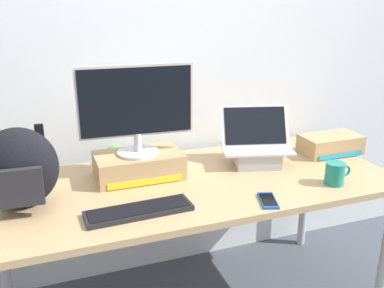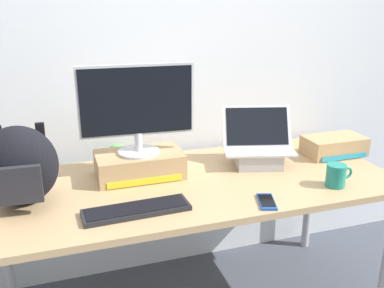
{
  "view_description": "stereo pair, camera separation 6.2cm",
  "coord_description": "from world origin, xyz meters",
  "px_view_note": "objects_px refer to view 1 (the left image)",
  "views": [
    {
      "loc": [
        -0.63,
        -1.73,
        1.53
      ],
      "look_at": [
        0.0,
        0.0,
        0.9
      ],
      "focal_mm": 40.35,
      "sensor_mm": 36.0,
      "label": 1
    },
    {
      "loc": [
        -0.57,
        -1.75,
        1.53
      ],
      "look_at": [
        0.0,
        0.0,
        0.9
      ],
      "focal_mm": 40.35,
      "sensor_mm": 36.0,
      "label": 2
    }
  ],
  "objects_px": {
    "desktop_monitor": "(136,108)",
    "toner_box_cyan": "(330,144)",
    "messenger_backpack": "(19,169)",
    "coffee_mug": "(335,173)",
    "cell_phone": "(268,200)",
    "open_laptop": "(256,151)",
    "toner_box_yellow": "(139,165)",
    "plush_toy": "(115,155)",
    "external_keyboard": "(139,211)"
  },
  "relations": [
    {
      "from": "open_laptop",
      "to": "cell_phone",
      "type": "relative_size",
      "value": 2.51
    },
    {
      "from": "messenger_backpack",
      "to": "cell_phone",
      "type": "relative_size",
      "value": 2.12
    },
    {
      "from": "open_laptop",
      "to": "toner_box_cyan",
      "type": "relative_size",
      "value": 1.23
    },
    {
      "from": "open_laptop",
      "to": "external_keyboard",
      "type": "xyz_separation_m",
      "value": [
        -0.69,
        -0.32,
        -0.06
      ]
    },
    {
      "from": "desktop_monitor",
      "to": "cell_phone",
      "type": "xyz_separation_m",
      "value": [
        0.44,
        -0.44,
        -0.33
      ]
    },
    {
      "from": "desktop_monitor",
      "to": "external_keyboard",
      "type": "distance_m",
      "value": 0.49
    },
    {
      "from": "desktop_monitor",
      "to": "coffee_mug",
      "type": "bearing_deg",
      "value": -22.19
    },
    {
      "from": "toner_box_cyan",
      "to": "open_laptop",
      "type": "bearing_deg",
      "value": -179.72
    },
    {
      "from": "coffee_mug",
      "to": "plush_toy",
      "type": "bearing_deg",
      "value": 146.51
    },
    {
      "from": "plush_toy",
      "to": "desktop_monitor",
      "type": "bearing_deg",
      "value": -69.72
    },
    {
      "from": "desktop_monitor",
      "to": "external_keyboard",
      "type": "height_order",
      "value": "desktop_monitor"
    },
    {
      "from": "toner_box_yellow",
      "to": "open_laptop",
      "type": "bearing_deg",
      "value": -3.77
    },
    {
      "from": "toner_box_yellow",
      "to": "cell_phone",
      "type": "xyz_separation_m",
      "value": [
        0.44,
        -0.44,
        -0.05
      ]
    },
    {
      "from": "desktop_monitor",
      "to": "messenger_backpack",
      "type": "relative_size",
      "value": 1.6
    },
    {
      "from": "external_keyboard",
      "to": "cell_phone",
      "type": "relative_size",
      "value": 2.74
    },
    {
      "from": "cell_phone",
      "to": "toner_box_cyan",
      "type": "distance_m",
      "value": 0.74
    },
    {
      "from": "coffee_mug",
      "to": "cell_phone",
      "type": "xyz_separation_m",
      "value": [
        -0.37,
        -0.06,
        -0.05
      ]
    },
    {
      "from": "coffee_mug",
      "to": "toner_box_cyan",
      "type": "distance_m",
      "value": 0.43
    },
    {
      "from": "desktop_monitor",
      "to": "coffee_mug",
      "type": "relative_size",
      "value": 4.08
    },
    {
      "from": "toner_box_yellow",
      "to": "desktop_monitor",
      "type": "height_order",
      "value": "desktop_monitor"
    },
    {
      "from": "toner_box_cyan",
      "to": "external_keyboard",
      "type": "bearing_deg",
      "value": -164.31
    },
    {
      "from": "toner_box_yellow",
      "to": "desktop_monitor",
      "type": "relative_size",
      "value": 0.76
    },
    {
      "from": "desktop_monitor",
      "to": "open_laptop",
      "type": "height_order",
      "value": "desktop_monitor"
    },
    {
      "from": "desktop_monitor",
      "to": "plush_toy",
      "type": "relative_size",
      "value": 5.17
    },
    {
      "from": "open_laptop",
      "to": "toner_box_cyan",
      "type": "height_order",
      "value": "open_laptop"
    },
    {
      "from": "desktop_monitor",
      "to": "toner_box_cyan",
      "type": "relative_size",
      "value": 1.65
    },
    {
      "from": "desktop_monitor",
      "to": "coffee_mug",
      "type": "height_order",
      "value": "desktop_monitor"
    },
    {
      "from": "messenger_backpack",
      "to": "external_keyboard",
      "type": "bearing_deg",
      "value": -24.08
    },
    {
      "from": "external_keyboard",
      "to": "messenger_backpack",
      "type": "distance_m",
      "value": 0.51
    },
    {
      "from": "toner_box_yellow",
      "to": "toner_box_cyan",
      "type": "relative_size",
      "value": 1.26
    },
    {
      "from": "cell_phone",
      "to": "toner_box_cyan",
      "type": "relative_size",
      "value": 0.49
    },
    {
      "from": "desktop_monitor",
      "to": "toner_box_cyan",
      "type": "bearing_deg",
      "value": 1.29
    },
    {
      "from": "messenger_backpack",
      "to": "cell_phone",
      "type": "xyz_separation_m",
      "value": [
        0.96,
        -0.31,
        -0.16
      ]
    },
    {
      "from": "cell_phone",
      "to": "external_keyboard",
      "type": "bearing_deg",
      "value": -171.75
    },
    {
      "from": "open_laptop",
      "to": "messenger_backpack",
      "type": "xyz_separation_m",
      "value": [
        -1.11,
        -0.1,
        0.1
      ]
    },
    {
      "from": "toner_box_yellow",
      "to": "plush_toy",
      "type": "xyz_separation_m",
      "value": [
        -0.07,
        0.2,
        -0.01
      ]
    },
    {
      "from": "toner_box_yellow",
      "to": "toner_box_cyan",
      "type": "height_order",
      "value": "toner_box_yellow"
    },
    {
      "from": "open_laptop",
      "to": "plush_toy",
      "type": "height_order",
      "value": "open_laptop"
    },
    {
      "from": "toner_box_yellow",
      "to": "external_keyboard",
      "type": "bearing_deg",
      "value": -103.65
    },
    {
      "from": "messenger_backpack",
      "to": "coffee_mug",
      "type": "distance_m",
      "value": 1.36
    },
    {
      "from": "open_laptop",
      "to": "cell_phone",
      "type": "distance_m",
      "value": 0.44
    },
    {
      "from": "cell_phone",
      "to": "toner_box_yellow",
      "type": "bearing_deg",
      "value": 152.38
    },
    {
      "from": "desktop_monitor",
      "to": "cell_phone",
      "type": "height_order",
      "value": "desktop_monitor"
    },
    {
      "from": "external_keyboard",
      "to": "plush_toy",
      "type": "xyz_separation_m",
      "value": [
        0.01,
        0.56,
        0.04
      ]
    },
    {
      "from": "coffee_mug",
      "to": "cell_phone",
      "type": "height_order",
      "value": "coffee_mug"
    },
    {
      "from": "plush_toy",
      "to": "toner_box_cyan",
      "type": "bearing_deg",
      "value": -11.85
    },
    {
      "from": "plush_toy",
      "to": "toner_box_cyan",
      "type": "distance_m",
      "value": 1.15
    },
    {
      "from": "toner_box_yellow",
      "to": "plush_toy",
      "type": "distance_m",
      "value": 0.21
    },
    {
      "from": "external_keyboard",
      "to": "messenger_backpack",
      "type": "xyz_separation_m",
      "value": [
        -0.43,
        0.22,
        0.15
      ]
    },
    {
      "from": "messenger_backpack",
      "to": "toner_box_yellow",
      "type": "bearing_deg",
      "value": 18.22
    }
  ]
}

